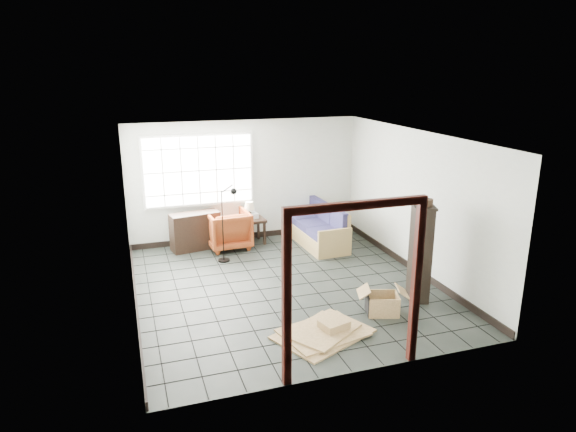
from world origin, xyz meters
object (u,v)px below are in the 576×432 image
object	(u,v)px
futon_sofa	(318,229)
armchair	(228,228)
side_table	(253,223)
tall_shelf	(420,253)

from	to	relation	value
futon_sofa	armchair	xyz separation A→B (m)	(-1.90, 0.30, 0.13)
armchair	side_table	xyz separation A→B (m)	(0.56, 0.13, 0.01)
futon_sofa	tall_shelf	distance (m)	3.22
side_table	tall_shelf	world-z (taller)	tall_shelf
futon_sofa	armchair	bearing A→B (deg)	168.23
futon_sofa	tall_shelf	bearing A→B (deg)	-83.63
futon_sofa	armchair	distance (m)	1.93
futon_sofa	side_table	world-z (taller)	futon_sofa
futon_sofa	tall_shelf	world-z (taller)	tall_shelf
futon_sofa	armchair	world-z (taller)	armchair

